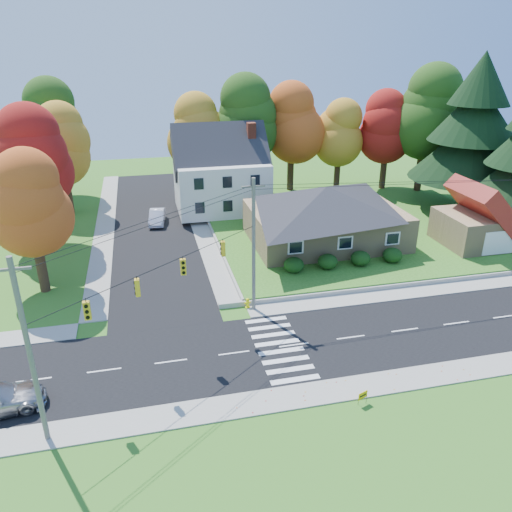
{
  "coord_description": "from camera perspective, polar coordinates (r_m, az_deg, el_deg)",
  "views": [
    {
      "loc": [
        -8.76,
        -26.35,
        18.38
      ],
      "look_at": [
        -0.67,
        8.0,
        3.07
      ],
      "focal_mm": 35.0,
      "sensor_mm": 36.0,
      "label": 1
    }
  ],
  "objects": [
    {
      "name": "tree_lot_0",
      "position": [
        61.56,
        -6.97,
        13.87
      ],
      "size": [
        6.72,
        6.72,
        12.51
      ],
      "color": "#3F2A19",
      "rests_on": "lawn"
    },
    {
      "name": "tree_west_2",
      "position": [
        59.87,
        -21.4,
        11.71
      ],
      "size": [
        6.72,
        6.72,
        12.51
      ],
      "color": "#3F2A19",
      "rests_on": "ground"
    },
    {
      "name": "hedge_row",
      "position": [
        43.23,
        10.05,
        -0.44
      ],
      "size": [
        10.7,
        1.7,
        1.27
      ],
      "color": "#163A10",
      "rests_on": "lawn"
    },
    {
      "name": "tree_lot_3",
      "position": [
        65.2,
        9.54,
        13.67
      ],
      "size": [
        6.16,
        6.16,
        11.47
      ],
      "color": "#3F2A19",
      "rests_on": "lawn"
    },
    {
      "name": "garage",
      "position": [
        51.55,
        24.28,
        3.79
      ],
      "size": [
        7.3,
        6.3,
        4.6
      ],
      "color": "tan",
      "rests_on": "lawn"
    },
    {
      "name": "tree_lot_5",
      "position": [
        66.71,
        18.97,
        15.26
      ],
      "size": [
        8.4,
        8.4,
        15.64
      ],
      "color": "#3F2A19",
      "rests_on": "lawn"
    },
    {
      "name": "yard_sign",
      "position": [
        28.82,
        12.12,
        -15.32
      ],
      "size": [
        0.61,
        0.26,
        0.81
      ],
      "color": "black",
      "rests_on": "ground"
    },
    {
      "name": "lawn",
      "position": [
        55.18,
        10.81,
        3.84
      ],
      "size": [
        30.0,
        30.0,
        0.5
      ],
      "primitive_type": "cube",
      "color": "#3D7923",
      "rests_on": "ground"
    },
    {
      "name": "tree_west_1",
      "position": [
        50.22,
        -23.96,
        10.08
      ],
      "size": [
        7.28,
        7.28,
        13.56
      ],
      "color": "#3F2A19",
      "rests_on": "ground"
    },
    {
      "name": "tree_lot_4",
      "position": [
        66.73,
        14.83,
        14.02
      ],
      "size": [
        6.72,
        6.72,
        12.51
      ],
      "color": "#3F2A19",
      "rests_on": "lawn"
    },
    {
      "name": "tree_lot_1",
      "position": [
        61.34,
        -1.15,
        15.23
      ],
      "size": [
        7.84,
        7.84,
        14.6
      ],
      "color": "#3F2A19",
      "rests_on": "lawn"
    },
    {
      "name": "conifer_east_a",
      "position": [
        60.81,
        23.61,
        13.06
      ],
      "size": [
        12.8,
        12.8,
        16.96
      ],
      "color": "#3F2A19",
      "rests_on": "lawn"
    },
    {
      "name": "sidewalk_south",
      "position": [
        29.48,
        7.34,
        -15.25
      ],
      "size": [
        90.0,
        2.0,
        0.08
      ],
      "primitive_type": "cube",
      "color": "#9C9A90",
      "rests_on": "ground"
    },
    {
      "name": "sidewalk_north",
      "position": [
        37.36,
        2.07,
        -5.96
      ],
      "size": [
        90.0,
        2.0,
        0.08
      ],
      "primitive_type": "cube",
      "color": "#9C9A90",
      "rests_on": "ground"
    },
    {
      "name": "colonial_house",
      "position": [
        56.76,
        -3.98,
        9.33
      ],
      "size": [
        10.4,
        8.4,
        9.6
      ],
      "color": "silver",
      "rests_on": "lawn"
    },
    {
      "name": "ranch_house",
      "position": [
        47.99,
        7.94,
        4.86
      ],
      "size": [
        14.6,
        10.6,
        5.4
      ],
      "color": "tan",
      "rests_on": "lawn"
    },
    {
      "name": "tree_lot_2",
      "position": [
        63.9,
        4.11,
        14.91
      ],
      "size": [
        7.28,
        7.28,
        13.56
      ],
      "color": "#3F2A19",
      "rests_on": "lawn"
    },
    {
      "name": "ground",
      "position": [
        33.3,
        4.35,
        -10.13
      ],
      "size": [
        120.0,
        120.0,
        0.0
      ],
      "primitive_type": "plane",
      "color": "#3D7923"
    },
    {
      "name": "road_cross",
      "position": [
        55.49,
        -11.73,
        3.61
      ],
      "size": [
        8.0,
        44.0,
        0.02
      ],
      "primitive_type": "cube",
      "color": "black",
      "rests_on": "ground"
    },
    {
      "name": "white_car",
      "position": [
        55.35,
        -11.24,
        4.41
      ],
      "size": [
        2.06,
        4.58,
        1.46
      ],
      "primitive_type": "imported",
      "rotation": [
        0.0,
        0.0,
        -0.12
      ],
      "color": "silver",
      "rests_on": "road_cross"
    },
    {
      "name": "traffic_infrastructure",
      "position": [
        31.89,
        3.65,
        -1.12
      ],
      "size": [
        38.1,
        10.66,
        10.0
      ],
      "color": "#666059",
      "rests_on": "ground"
    },
    {
      "name": "tree_west_3",
      "position": [
        67.77,
        -22.5,
        13.89
      ],
      "size": [
        7.84,
        7.84,
        14.6
      ],
      "color": "#3F2A19",
      "rests_on": "ground"
    },
    {
      "name": "road_main",
      "position": [
        33.3,
        4.35,
        -10.11
      ],
      "size": [
        90.0,
        8.0,
        0.02
      ],
      "primitive_type": "cube",
      "color": "black",
      "rests_on": "ground"
    },
    {
      "name": "tree_west_0",
      "position": [
        40.8,
        -24.45,
        5.35
      ],
      "size": [
        6.16,
        6.16,
        11.47
      ],
      "color": "#3F2A19",
      "rests_on": "ground"
    },
    {
      "name": "fire_hydrant",
      "position": [
        37.24,
        -0.97,
        -5.44
      ],
      "size": [
        0.47,
        0.36,
        0.82
      ],
      "color": "yellow",
      "rests_on": "ground"
    }
  ]
}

